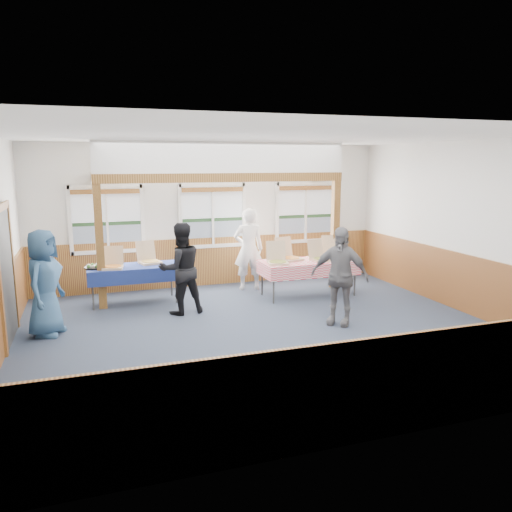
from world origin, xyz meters
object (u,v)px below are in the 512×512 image
Objects in this scene: table_right at (309,263)px; woman_black at (181,269)px; man_blue at (44,283)px; person_grey at (339,276)px; table_left at (133,269)px; woman_white at (249,249)px.

table_right is 2.81m from woman_black.
man_blue reaches higher than person_grey.
man_blue reaches higher than table_left.
woman_white reaches higher than man_blue.
woman_black is (-1.74, -1.30, -0.05)m from woman_white.
person_grey is at bearing 140.05° from woman_black.
woman_white is at bearing -152.03° from woman_black.
woman_black is 0.99× the size of person_grey.
woman_black is at bearing -33.12° from table_left.
woman_white is 1.06× the size of person_grey.
table_left is 1.07× the size of woman_white.
woman_black is 0.98× the size of man_blue.
woman_black reaches higher than table_right.
person_grey reaches higher than table_right.
table_right is at bearing 179.33° from woman_black.
woman_black is at bearing -168.62° from person_grey.
person_grey is at bearing -17.90° from table_left.
table_left is 1.29m from woman_black.
woman_black is 2.91m from person_grey.
woman_white reaches higher than table_right.
man_blue is at bearing 32.20° from woman_white.
woman_white is (-1.04, 0.91, 0.20)m from table_right.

